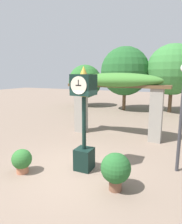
{
  "coord_description": "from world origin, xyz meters",
  "views": [
    {
      "loc": [
        2.91,
        -5.02,
        2.95
      ],
      "look_at": [
        0.22,
        0.71,
        1.75
      ],
      "focal_mm": 32.0,
      "sensor_mm": 36.0,
      "label": 1
    }
  ],
  "objects_px": {
    "potted_plant_near_right": "(116,169)",
    "potted_plant_near_left": "(22,160)",
    "lamp_post": "(182,104)",
    "pedestal_clock": "(84,118)"
  },
  "relations": [
    {
      "from": "pedestal_clock",
      "to": "potted_plant_near_right",
      "type": "relative_size",
      "value": 3.2
    },
    {
      "from": "potted_plant_near_right",
      "to": "lamp_post",
      "type": "distance_m",
      "value": 2.75
    },
    {
      "from": "potted_plant_near_right",
      "to": "potted_plant_near_left",
      "type": "bearing_deg",
      "value": -173.74
    },
    {
      "from": "potted_plant_near_right",
      "to": "lamp_post",
      "type": "relative_size",
      "value": 0.31
    },
    {
      "from": "pedestal_clock",
      "to": "lamp_post",
      "type": "relative_size",
      "value": 0.98
    },
    {
      "from": "potted_plant_near_left",
      "to": "potted_plant_near_right",
      "type": "relative_size",
      "value": 0.74
    },
    {
      "from": "pedestal_clock",
      "to": "potted_plant_near_left",
      "type": "height_order",
      "value": "pedestal_clock"
    },
    {
      "from": "potted_plant_near_left",
      "to": "potted_plant_near_right",
      "type": "distance_m",
      "value": 2.88
    },
    {
      "from": "lamp_post",
      "to": "pedestal_clock",
      "type": "bearing_deg",
      "value": -157.11
    },
    {
      "from": "potted_plant_near_right",
      "to": "lamp_post",
      "type": "xyz_separation_m",
      "value": [
        1.4,
        1.81,
        1.52
      ]
    }
  ]
}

